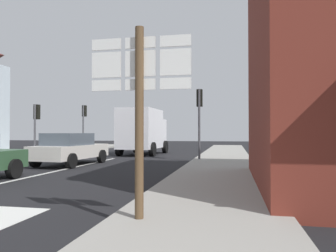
# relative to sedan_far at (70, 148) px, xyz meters

# --- Properties ---
(ground_plane) EXTENTS (80.00, 80.00, 0.00)m
(ground_plane) POSITION_rel_sedan_far_xyz_m (0.67, 1.83, -0.76)
(ground_plane) COLOR black
(sidewalk_right) EXTENTS (2.95, 44.00, 0.14)m
(sidewalk_right) POSITION_rel_sedan_far_xyz_m (6.87, -0.17, -0.69)
(sidewalk_right) COLOR gray
(sidewalk_right) RESTS_ON ground
(lane_centre_stripe) EXTENTS (0.16, 12.00, 0.01)m
(lane_centre_stripe) POSITION_rel_sedan_far_xyz_m (0.67, -2.17, -0.75)
(lane_centre_stripe) COLOR silver
(lane_centre_stripe) RESTS_ON ground
(sedan_far) EXTENTS (2.23, 4.33, 1.47)m
(sedan_far) POSITION_rel_sedan_far_xyz_m (0.00, 0.00, 0.00)
(sedan_far) COLOR beige
(sedan_far) RESTS_ON ground
(delivery_truck) EXTENTS (2.61, 5.06, 3.05)m
(delivery_truck) POSITION_rel_sedan_far_xyz_m (1.41, 7.39, 0.89)
(delivery_truck) COLOR silver
(delivery_truck) RESTS_ON ground
(route_sign_post) EXTENTS (1.66, 0.14, 3.20)m
(route_sign_post) POSITION_rel_sedan_far_xyz_m (5.91, -8.88, 1.24)
(route_sign_post) COLOR brown
(route_sign_post) RESTS_ON ground
(traffic_light_near_right) EXTENTS (0.30, 0.49, 3.76)m
(traffic_light_near_right) POSITION_rel_sedan_far_xyz_m (5.69, 3.02, 2.02)
(traffic_light_near_right) COLOR #47474C
(traffic_light_near_right) RESTS_ON ground
(traffic_light_far_left) EXTENTS (0.30, 0.49, 3.69)m
(traffic_light_far_left) POSITION_rel_sedan_far_xyz_m (-4.35, 10.46, 1.97)
(traffic_light_far_left) COLOR #47474C
(traffic_light_far_left) RESTS_ON ground
(traffic_light_near_left) EXTENTS (0.30, 0.49, 3.21)m
(traffic_light_near_left) POSITION_rel_sedan_far_xyz_m (-4.35, 3.97, 1.61)
(traffic_light_near_left) COLOR #47474C
(traffic_light_near_left) RESTS_ON ground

